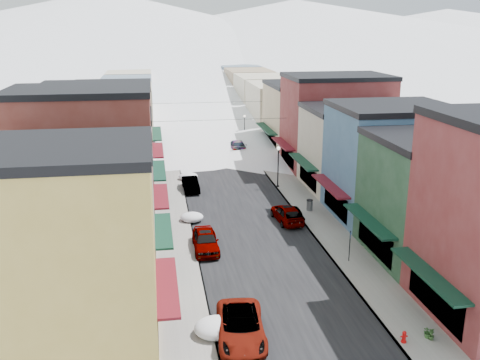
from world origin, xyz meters
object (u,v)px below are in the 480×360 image
object	(u,v)px
fire_hydrant	(404,337)
trash_can	(310,205)
car_silver_sedan	(205,240)
car_green_sedan	(288,214)
car_white_suv	(241,327)
streetlamp_near	(278,162)
car_dark_hatch	(191,184)

from	to	relation	value
fire_hydrant	trash_can	world-z (taller)	trash_can
car_silver_sedan	car_green_sedan	world-z (taller)	car_silver_sedan
car_green_sedan	trash_can	xyz separation A→B (m)	(2.68, 2.29, -0.03)
car_white_suv	streetlamp_near	world-z (taller)	streetlamp_near
car_green_sedan	streetlamp_near	bearing A→B (deg)	-104.02
car_dark_hatch	streetlamp_near	distance (m)	9.78
car_dark_hatch	fire_hydrant	distance (m)	32.29
car_green_sedan	fire_hydrant	distance (m)	19.97
car_dark_hatch	car_green_sedan	world-z (taller)	car_green_sedan
car_green_sedan	car_silver_sedan	bearing A→B (deg)	26.38
car_white_suv	car_silver_sedan	size ratio (longest dim) A/B	1.18
car_silver_sedan	car_dark_hatch	distance (m)	16.02
car_white_suv	car_silver_sedan	distance (m)	12.81
car_dark_hatch	trash_can	world-z (taller)	car_dark_hatch
car_white_suv	car_green_sedan	xyz separation A→B (m)	(7.31, 17.90, -0.07)
car_green_sedan	fire_hydrant	xyz separation A→B (m)	(1.63, -19.90, -0.26)
car_white_suv	car_dark_hatch	size ratio (longest dim) A/B	1.32
car_dark_hatch	streetlamp_near	xyz separation A→B (m)	(9.50, -0.51, 2.26)
car_green_sedan	fire_hydrant	world-z (taller)	car_green_sedan
car_green_sedan	car_white_suv	bearing A→B (deg)	61.73
car_green_sedan	car_dark_hatch	bearing A→B (deg)	-59.62
streetlamp_near	car_silver_sedan	bearing A→B (deg)	-121.49
car_silver_sedan	trash_can	size ratio (longest dim) A/B	4.59
streetlamp_near	car_green_sedan	bearing A→B (deg)	-97.95
car_white_suv	car_silver_sedan	bearing A→B (deg)	98.47
car_silver_sedan	streetlamp_near	distance (m)	18.31
fire_hydrant	streetlamp_near	size ratio (longest dim) A/B	0.16
car_white_suv	car_dark_hatch	xyz separation A→B (m)	(-0.74, 28.80, -0.08)
trash_can	car_dark_hatch	bearing A→B (deg)	141.26
car_silver_sedan	trash_can	xyz separation A→B (m)	(10.73, 7.41, -0.14)
car_dark_hatch	car_green_sedan	bearing A→B (deg)	-56.60
car_white_suv	car_dark_hatch	world-z (taller)	car_white_suv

